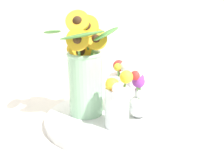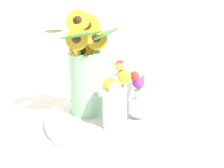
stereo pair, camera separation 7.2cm
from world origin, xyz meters
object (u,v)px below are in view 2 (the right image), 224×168
vase_small_back (123,88)px  vase_small_center (115,102)px  serving_tray (112,118)px  vase_bulb_right (138,98)px  mason_jar_sunflowers (86,73)px

vase_small_back → vase_small_center: bearing=-94.6°
vase_small_center → serving_tray: bearing=102.8°
vase_small_center → vase_bulb_right: 0.10m
mason_jar_sunflowers → vase_small_back: (0.12, 0.05, -0.07)m
vase_small_back → mason_jar_sunflowers: bearing=-155.7°
vase_bulb_right → mason_jar_sunflowers: bearing=173.5°
vase_small_center → vase_small_back: bearing=85.4°
vase_bulb_right → vase_small_back: 0.10m
vase_small_center → vase_bulb_right: vase_small_center is taller
vase_small_center → mason_jar_sunflowers: bearing=139.4°
vase_small_back → vase_bulb_right: bearing=-51.4°
vase_bulb_right → vase_small_back: (-0.06, 0.07, 0.01)m
vase_bulb_right → vase_small_back: size_ratio=0.93×
mason_jar_sunflowers → vase_small_back: bearing=24.3°
serving_tray → mason_jar_sunflowers: mason_jar_sunflowers is taller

